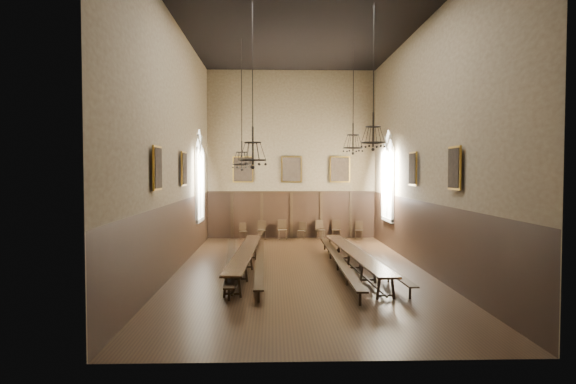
{
  "coord_description": "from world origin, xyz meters",
  "views": [
    {
      "loc": [
        -1.02,
        -18.56,
        3.61
      ],
      "look_at": [
        -0.41,
        1.5,
        2.79
      ],
      "focal_mm": 32.0,
      "sensor_mm": 36.0,
      "label": 1
    }
  ],
  "objects_px": {
    "table_left": "(246,260)",
    "chandelier_back_right": "(353,140)",
    "bench_left_outer": "(231,262)",
    "chandelier_front_left": "(253,150)",
    "bench_left_inner": "(260,264)",
    "bench_right_inner": "(338,262)",
    "chair_1": "(243,234)",
    "chair_2": "(262,234)",
    "chair_5": "(320,233)",
    "chair_3": "(282,233)",
    "table_right": "(354,261)",
    "bench_right_outer": "(372,262)",
    "chair_7": "(359,233)",
    "chair_6": "(336,233)",
    "chandelier_back_left": "(242,155)",
    "chair_4": "(302,234)",
    "chandelier_front_right": "(373,133)"
  },
  "relations": [
    {
      "from": "chair_3",
      "to": "bench_left_inner",
      "type": "bearing_deg",
      "value": -100.5
    },
    {
      "from": "chair_5",
      "to": "chandelier_back_right",
      "type": "bearing_deg",
      "value": -93.97
    },
    {
      "from": "table_right",
      "to": "bench_left_outer",
      "type": "xyz_separation_m",
      "value": [
        -4.48,
        0.37,
        -0.08
      ]
    },
    {
      "from": "table_left",
      "to": "chandelier_back_right",
      "type": "height_order",
      "value": "chandelier_back_right"
    },
    {
      "from": "chandelier_front_right",
      "to": "chair_1",
      "type": "bearing_deg",
      "value": 114.48
    },
    {
      "from": "table_left",
      "to": "bench_left_inner",
      "type": "height_order",
      "value": "table_left"
    },
    {
      "from": "table_left",
      "to": "chandelier_back_right",
      "type": "distance_m",
      "value": 6.77
    },
    {
      "from": "chair_2",
      "to": "chair_4",
      "type": "xyz_separation_m",
      "value": [
        2.13,
        0.13,
        -0.03
      ]
    },
    {
      "from": "table_right",
      "to": "chair_3",
      "type": "distance_m",
      "value": 9.05
    },
    {
      "from": "chair_6",
      "to": "chandelier_front_left",
      "type": "relative_size",
      "value": 0.19
    },
    {
      "from": "table_left",
      "to": "chandelier_front_right",
      "type": "xyz_separation_m",
      "value": [
        4.25,
        -2.08,
        4.5
      ]
    },
    {
      "from": "chair_4",
      "to": "chair_2",
      "type": "bearing_deg",
      "value": -156.69
    },
    {
      "from": "chandelier_back_left",
      "to": "bench_left_inner",
      "type": "bearing_deg",
      "value": -73.79
    },
    {
      "from": "table_right",
      "to": "chair_4",
      "type": "distance_m",
      "value": 8.9
    },
    {
      "from": "bench_left_inner",
      "to": "chair_5",
      "type": "distance_m",
      "value": 9.27
    },
    {
      "from": "chair_6",
      "to": "chandelier_front_right",
      "type": "height_order",
      "value": "chandelier_front_right"
    },
    {
      "from": "bench_left_outer",
      "to": "chandelier_front_right",
      "type": "relative_size",
      "value": 2.17
    },
    {
      "from": "bench_left_inner",
      "to": "bench_right_inner",
      "type": "bearing_deg",
      "value": 1.63
    },
    {
      "from": "table_right",
      "to": "chair_1",
      "type": "height_order",
      "value": "chair_1"
    },
    {
      "from": "table_right",
      "to": "bench_left_outer",
      "type": "height_order",
      "value": "table_right"
    },
    {
      "from": "bench_right_outer",
      "to": "chandelier_back_left",
      "type": "relative_size",
      "value": 1.83
    },
    {
      "from": "chair_3",
      "to": "chandelier_front_right",
      "type": "xyz_separation_m",
      "value": [
        2.73,
        -10.54,
        4.55
      ]
    },
    {
      "from": "bench_left_inner",
      "to": "bench_right_inner",
      "type": "relative_size",
      "value": 0.9
    },
    {
      "from": "bench_right_inner",
      "to": "chair_2",
      "type": "bearing_deg",
      "value": 108.96
    },
    {
      "from": "chair_5",
      "to": "table_right",
      "type": "bearing_deg",
      "value": -98.97
    },
    {
      "from": "table_right",
      "to": "chandelier_back_left",
      "type": "bearing_deg",
      "value": 146.92
    },
    {
      "from": "chair_1",
      "to": "chair_2",
      "type": "relative_size",
      "value": 0.88
    },
    {
      "from": "bench_right_outer",
      "to": "chair_5",
      "type": "bearing_deg",
      "value": 97.51
    },
    {
      "from": "chair_5",
      "to": "chandelier_back_right",
      "type": "distance_m",
      "value": 7.54
    },
    {
      "from": "chair_5",
      "to": "chair_3",
      "type": "bearing_deg",
      "value": 169.81
    },
    {
      "from": "chair_2",
      "to": "chandelier_back_left",
      "type": "bearing_deg",
      "value": -96.28
    },
    {
      "from": "bench_left_outer",
      "to": "bench_right_inner",
      "type": "bearing_deg",
      "value": -4.25
    },
    {
      "from": "chandelier_back_left",
      "to": "chandelier_front_left",
      "type": "height_order",
      "value": "same"
    },
    {
      "from": "bench_right_outer",
      "to": "bench_right_inner",
      "type": "bearing_deg",
      "value": -171.17
    },
    {
      "from": "chair_6",
      "to": "chair_2",
      "type": "bearing_deg",
      "value": -175.03
    },
    {
      "from": "bench_right_outer",
      "to": "chair_4",
      "type": "xyz_separation_m",
      "value": [
        -2.1,
        8.51,
        -0.01
      ]
    },
    {
      "from": "table_right",
      "to": "chandelier_front_left",
      "type": "bearing_deg",
      "value": -152.59
    },
    {
      "from": "chair_2",
      "to": "chandelier_front_right",
      "type": "distance_m",
      "value": 12.06
    },
    {
      "from": "bench_left_inner",
      "to": "chair_4",
      "type": "relative_size",
      "value": 10.83
    },
    {
      "from": "chair_7",
      "to": "chair_6",
      "type": "bearing_deg",
      "value": -171.13
    },
    {
      "from": "bench_left_outer",
      "to": "chandelier_front_left",
      "type": "relative_size",
      "value": 1.92
    },
    {
      "from": "chair_6",
      "to": "chair_4",
      "type": "bearing_deg",
      "value": -176.71
    },
    {
      "from": "bench_right_inner",
      "to": "chandelier_back_left",
      "type": "distance_m",
      "value": 6.01
    },
    {
      "from": "table_right",
      "to": "chair_5",
      "type": "bearing_deg",
      "value": 92.71
    },
    {
      "from": "chair_7",
      "to": "chandelier_back_right",
      "type": "distance_m",
      "value": 7.59
    },
    {
      "from": "chandelier_back_right",
      "to": "chair_4",
      "type": "bearing_deg",
      "value": 106.73
    },
    {
      "from": "table_right",
      "to": "chandelier_back_left",
      "type": "distance_m",
      "value": 6.37
    },
    {
      "from": "chair_1",
      "to": "chair_2",
      "type": "xyz_separation_m",
      "value": [
        0.98,
        -0.1,
        0.03
      ]
    },
    {
      "from": "chandelier_back_right",
      "to": "chair_6",
      "type": "bearing_deg",
      "value": 89.38
    },
    {
      "from": "chair_3",
      "to": "chandelier_front_right",
      "type": "relative_size",
      "value": 0.22
    }
  ]
}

